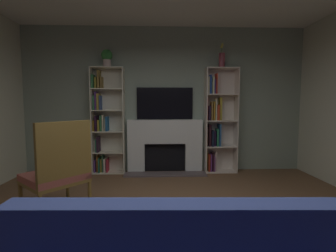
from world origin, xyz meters
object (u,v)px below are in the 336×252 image
at_px(bookshelf_left, 105,123).
at_px(vase_with_flowers, 222,59).
at_px(potted_plant, 107,57).
at_px(tv, 165,104).
at_px(armchair, 58,170).
at_px(fireplace, 165,145).
at_px(bookshelf_right, 217,123).
at_px(coffee_table, 168,238).

distance_m(bookshelf_left, vase_with_flowers, 2.62).
relative_size(potted_plant, vase_with_flowers, 0.71).
distance_m(tv, potted_plant, 1.43).
relative_size(potted_plant, armchair, 0.29).
bearing_deg(fireplace, bookshelf_left, 179.68).
distance_m(fireplace, vase_with_flowers, 2.02).
distance_m(bookshelf_right, armchair, 3.12).
distance_m(vase_with_flowers, coffee_table, 3.83).
bearing_deg(fireplace, tv, 90.00).
xyz_separation_m(vase_with_flowers, coffee_table, (-1.18, -3.12, -1.88)).
relative_size(bookshelf_left, vase_with_flowers, 4.36).
distance_m(fireplace, tv, 0.83).
bearing_deg(bookshelf_left, coffee_table, -70.51).
relative_size(fireplace, bookshelf_left, 0.77).
bearing_deg(potted_plant, vase_with_flowers, 0.00).
distance_m(bookshelf_right, vase_with_flowers, 1.25).
bearing_deg(potted_plant, bookshelf_right, 1.08).
xyz_separation_m(bookshelf_right, vase_with_flowers, (0.07, -0.04, 1.25)).
distance_m(tv, bookshelf_right, 1.12).
relative_size(fireplace, tv, 1.42).
bearing_deg(bookshelf_right, vase_with_flowers, -29.31).
xyz_separation_m(bookshelf_left, potted_plant, (0.07, -0.05, 1.26)).
height_order(fireplace, coffee_table, fireplace).
distance_m(fireplace, potted_plant, 2.04).
height_order(tv, potted_plant, potted_plant).
height_order(bookshelf_right, potted_plant, potted_plant).
distance_m(tv, armchair, 2.58).
distance_m(potted_plant, armchair, 2.58).
bearing_deg(bookshelf_left, vase_with_flowers, -1.20).
xyz_separation_m(bookshelf_left, coffee_table, (1.12, -3.17, -0.63)).
bearing_deg(bookshelf_left, armchair, -94.13).
bearing_deg(tv, fireplace, -90.00).
distance_m(bookshelf_right, potted_plant, 2.51).
bearing_deg(fireplace, coffee_table, -91.20).
xyz_separation_m(fireplace, tv, (0.00, 0.08, 0.83)).
distance_m(potted_plant, coffee_table, 3.80).
bearing_deg(bookshelf_left, bookshelf_right, -0.20).
bearing_deg(fireplace, vase_with_flowers, -2.15).
distance_m(fireplace, bookshelf_left, 1.27).
distance_m(fireplace, bookshelf_right, 1.13).
relative_size(tv, bookshelf_left, 0.54).
xyz_separation_m(potted_plant, armchair, (-0.21, -1.94, -1.68)).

